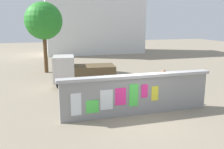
% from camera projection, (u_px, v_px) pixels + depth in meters
% --- Properties ---
extents(ground, '(60.00, 60.00, 0.00)m').
position_uv_depth(ground, '(96.00, 75.00, 17.86)').
color(ground, gray).
extents(poster_wall, '(6.58, 0.42, 1.70)m').
position_uv_depth(poster_wall, '(137.00, 94.00, 10.16)').
color(poster_wall, gray).
rests_on(poster_wall, ground).
extents(auto_rickshaw_truck, '(3.75, 1.89, 1.85)m').
position_uv_depth(auto_rickshaw_truck, '(81.00, 72.00, 14.53)').
color(auto_rickshaw_truck, black).
rests_on(auto_rickshaw_truck, ground).
extents(motorcycle, '(1.88, 0.67, 0.87)m').
position_uv_depth(motorcycle, '(158.00, 84.00, 13.46)').
color(motorcycle, black).
rests_on(motorcycle, ground).
extents(bicycle_near, '(1.71, 0.44, 0.95)m').
position_uv_depth(bicycle_near, '(133.00, 92.00, 12.18)').
color(bicycle_near, black).
rests_on(bicycle_near, ground).
extents(bicycle_far, '(1.69, 0.50, 0.95)m').
position_uv_depth(bicycle_far, '(82.00, 99.00, 11.13)').
color(bicycle_far, black).
rests_on(bicycle_far, ground).
extents(person_walking, '(0.39, 0.39, 1.62)m').
position_uv_depth(person_walking, '(163.00, 83.00, 11.57)').
color(person_walking, purple).
rests_on(person_walking, ground).
extents(tree_roadside, '(2.75, 2.75, 5.23)m').
position_uv_depth(tree_roadside, '(44.00, 21.00, 17.86)').
color(tree_roadside, brown).
rests_on(tree_roadside, ground).
extents(building_background, '(11.70, 5.48, 9.11)m').
position_uv_depth(building_background, '(94.00, 15.00, 29.52)').
color(building_background, silver).
rests_on(building_background, ground).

